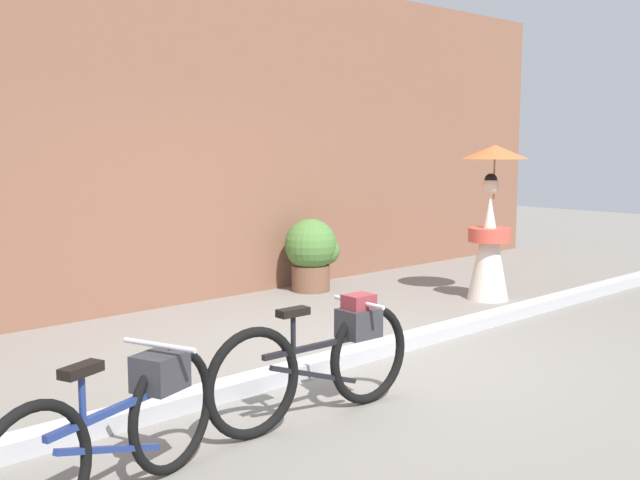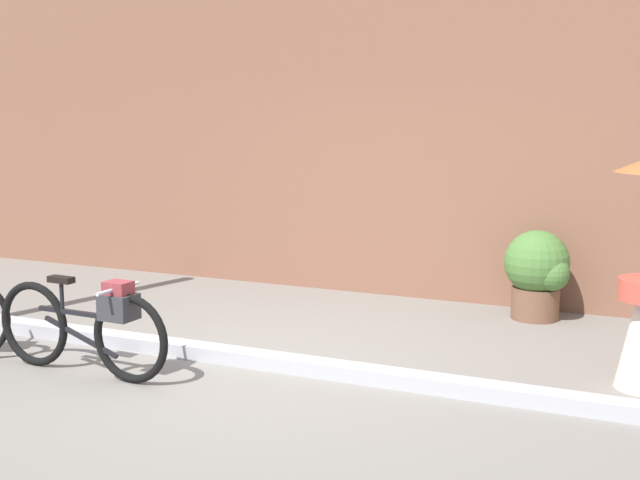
% 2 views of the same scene
% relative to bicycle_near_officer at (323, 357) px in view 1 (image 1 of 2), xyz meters
% --- Properties ---
extents(ground_plane, '(30.00, 30.00, 0.00)m').
position_rel_bicycle_near_officer_xyz_m(ground_plane, '(1.13, 0.76, -0.42)').
color(ground_plane, gray).
extents(building_wall, '(14.00, 0.40, 3.84)m').
position_rel_bicycle_near_officer_xyz_m(building_wall, '(1.13, 3.92, 1.51)').
color(building_wall, brown).
rests_on(building_wall, ground_plane).
extents(sidewalk_curb, '(14.00, 0.20, 0.12)m').
position_rel_bicycle_near_officer_xyz_m(sidewalk_curb, '(1.13, 0.76, -0.36)').
color(sidewalk_curb, '#B2B2B7').
rests_on(sidewalk_curb, ground_plane).
extents(bicycle_near_officer, '(1.71, 0.48, 0.80)m').
position_rel_bicycle_near_officer_xyz_m(bicycle_near_officer, '(0.00, 0.00, 0.00)').
color(bicycle_near_officer, black).
rests_on(bicycle_near_officer, ground_plane).
extents(bicycle_far_side, '(1.61, 0.67, 0.79)m').
position_rel_bicycle_near_officer_xyz_m(bicycle_far_side, '(-1.60, -0.20, -0.01)').
color(bicycle_far_side, black).
rests_on(bicycle_far_side, ground_plane).
extents(person_with_parasol, '(0.76, 0.76, 1.81)m').
position_rel_bicycle_near_officer_xyz_m(person_with_parasol, '(4.09, 1.50, 0.48)').
color(person_with_parasol, silver).
rests_on(person_with_parasol, ground_plane).
extents(potted_plant_by_door, '(0.66, 0.65, 0.90)m').
position_rel_bicycle_near_officer_xyz_m(potted_plant_by_door, '(2.92, 3.30, 0.08)').
color(potted_plant_by_door, brown).
rests_on(potted_plant_by_door, ground_plane).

